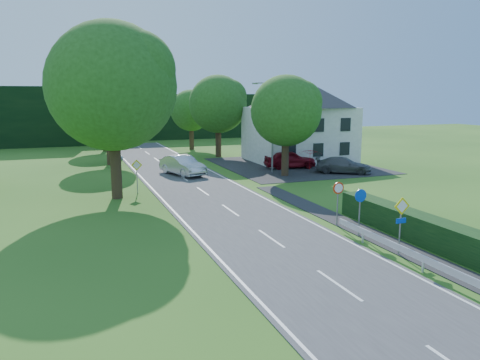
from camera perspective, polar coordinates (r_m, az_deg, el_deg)
name	(u,v)px	position (r m, az deg, el deg)	size (l,w,h in m)	color
road	(220,203)	(30.09, -2.46, -2.87)	(7.00, 80.00, 0.04)	#3E3E40
parking_pad	(295,165)	(46.47, 6.68, 1.77)	(14.00, 16.00, 0.04)	#232326
line_edge_left	(170,207)	(29.27, -8.53, -3.30)	(0.12, 80.00, 0.01)	white
line_edge_right	(266,199)	(31.21, 3.23, -2.35)	(0.12, 80.00, 0.01)	white
line_centre	(220,203)	(30.08, -2.46, -2.83)	(0.12, 80.00, 0.01)	white
tree_main	(113,111)	(32.03, -15.19, 8.07)	(9.40, 9.40, 11.64)	#244D17
tree_left_far	(108,122)	(48.10, -15.76, 6.86)	(7.00, 7.00, 8.58)	#244D17
tree_right_far	(218,116)	(52.43, -2.68, 7.77)	(7.40, 7.40, 9.09)	#244D17
tree_left_back	(104,118)	(60.10, -16.27, 7.22)	(6.60, 6.60, 8.07)	#244D17
tree_right_back	(191,120)	(59.87, -5.96, 7.32)	(6.20, 6.20, 7.56)	#244D17
tree_right_mid	(286,126)	(40.00, 5.59, 6.57)	(7.00, 7.00, 8.58)	#244D17
treeline_right	(178,116)	(75.88, -7.56, 7.70)	(30.00, 5.00, 7.00)	black
house_white	(300,119)	(49.61, 7.27, 7.39)	(10.60, 8.40, 8.60)	silver
streetlight	(271,123)	(41.61, 3.84, 6.98)	(2.03, 0.18, 8.00)	gray
sign_priority_right	(401,215)	(21.33, 19.06, -4.07)	(0.78, 0.09, 2.59)	gray
sign_roundabout	(360,203)	(23.67, 14.44, -2.74)	(0.64, 0.08, 2.37)	gray
sign_speed_limit	(338,193)	(25.26, 11.88, -1.59)	(0.64, 0.11, 2.37)	gray
sign_priority_left	(137,170)	(33.56, -12.48, 1.23)	(0.78, 0.09, 2.44)	gray
moving_car	(183,165)	(40.75, -7.02, 1.79)	(1.79, 5.12, 1.69)	#BCBCC1
motorcycle	(195,166)	(42.65, -5.54, 1.66)	(0.59, 1.69, 0.89)	black
parked_car_red	(290,159)	(44.61, 6.11, 2.53)	(1.95, 4.86, 1.65)	maroon
parked_car_silver_a	(289,156)	(46.99, 5.94, 2.90)	(1.70, 4.88, 1.61)	silver
parked_car_grey	(343,165)	(42.50, 12.48, 1.78)	(1.97, 4.84, 1.40)	#4F5054
parked_car_silver_b	(317,156)	(48.67, 9.34, 2.96)	(2.34, 5.08, 1.41)	silver
parasol	(310,160)	(43.77, 8.54, 2.48)	(2.07, 2.11, 1.90)	red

